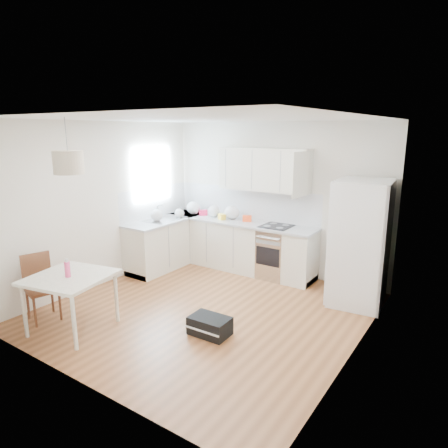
% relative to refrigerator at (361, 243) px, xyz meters
% --- Properties ---
extents(floor, '(4.20, 4.20, 0.00)m').
position_rel_refrigerator_xyz_m(floor, '(-1.72, -1.55, -0.93)').
color(floor, brown).
rests_on(floor, ground).
extents(ceiling, '(4.20, 4.20, 0.00)m').
position_rel_refrigerator_xyz_m(ceiling, '(-1.72, -1.55, 1.77)').
color(ceiling, white).
rests_on(ceiling, wall_back).
extents(wall_back, '(4.20, 0.00, 4.20)m').
position_rel_refrigerator_xyz_m(wall_back, '(-1.72, 0.55, 0.42)').
color(wall_back, silver).
rests_on(wall_back, floor).
extents(wall_left, '(0.00, 4.20, 4.20)m').
position_rel_refrigerator_xyz_m(wall_left, '(-3.82, -1.55, 0.42)').
color(wall_left, silver).
rests_on(wall_left, floor).
extents(wall_right, '(0.00, 4.20, 4.20)m').
position_rel_refrigerator_xyz_m(wall_right, '(0.38, -1.55, 0.42)').
color(wall_right, silver).
rests_on(wall_right, floor).
extents(window_glassblock, '(0.02, 1.00, 1.00)m').
position_rel_refrigerator_xyz_m(window_glassblock, '(-3.81, -0.40, 0.82)').
color(window_glassblock, '#BFE0F9').
rests_on(window_glassblock, wall_left).
extents(cabinets_back, '(3.00, 0.60, 0.88)m').
position_rel_refrigerator_xyz_m(cabinets_back, '(-2.32, 0.25, -0.49)').
color(cabinets_back, silver).
rests_on(cabinets_back, floor).
extents(cabinets_left, '(0.60, 1.80, 0.88)m').
position_rel_refrigerator_xyz_m(cabinets_left, '(-3.52, -0.35, -0.49)').
color(cabinets_left, silver).
rests_on(cabinets_left, floor).
extents(counter_back, '(3.02, 0.64, 0.04)m').
position_rel_refrigerator_xyz_m(counter_back, '(-2.32, 0.25, -0.03)').
color(counter_back, '#A7A9AC').
rests_on(counter_back, cabinets_back).
extents(counter_left, '(0.64, 1.82, 0.04)m').
position_rel_refrigerator_xyz_m(counter_left, '(-3.52, -0.35, -0.03)').
color(counter_left, '#A7A9AC').
rests_on(counter_left, cabinets_left).
extents(backsplash_back, '(3.00, 0.01, 0.58)m').
position_rel_refrigerator_xyz_m(backsplash_back, '(-2.32, 0.54, 0.28)').
color(backsplash_back, white).
rests_on(backsplash_back, wall_back).
extents(backsplash_left, '(0.01, 1.80, 0.58)m').
position_rel_refrigerator_xyz_m(backsplash_left, '(-3.81, -0.35, 0.28)').
color(backsplash_left, white).
rests_on(backsplash_left, wall_left).
extents(upper_cabinets, '(1.70, 0.32, 0.75)m').
position_rel_refrigerator_xyz_m(upper_cabinets, '(-1.87, 0.39, 0.95)').
color(upper_cabinets, silver).
rests_on(upper_cabinets, wall_back).
extents(range_oven, '(0.50, 0.61, 0.88)m').
position_rel_refrigerator_xyz_m(range_oven, '(-1.52, 0.25, -0.49)').
color(range_oven, silver).
rests_on(range_oven, floor).
extents(sink, '(0.50, 0.80, 0.16)m').
position_rel_refrigerator_xyz_m(sink, '(-3.52, -0.40, -0.01)').
color(sink, silver).
rests_on(sink, counter_left).
extents(refrigerator, '(0.98, 1.02, 1.86)m').
position_rel_refrigerator_xyz_m(refrigerator, '(0.00, 0.00, 0.00)').
color(refrigerator, white).
rests_on(refrigerator, floor).
extents(dining_table, '(1.11, 1.11, 0.74)m').
position_rel_refrigerator_xyz_m(dining_table, '(-2.83, -2.97, -0.27)').
color(dining_table, '#BEB8A2').
rests_on(dining_table, floor).
extents(dining_chair, '(0.47, 0.47, 0.91)m').
position_rel_refrigerator_xyz_m(dining_chair, '(-3.40, -3.02, -0.47)').
color(dining_chair, '#4C2816').
rests_on(dining_chair, floor).
extents(drink_bottle, '(0.07, 0.07, 0.24)m').
position_rel_refrigerator_xyz_m(drink_bottle, '(-2.81, -3.00, -0.07)').
color(drink_bottle, '#F14379').
rests_on(drink_bottle, dining_table).
extents(gym_bag, '(0.52, 0.35, 0.23)m').
position_rel_refrigerator_xyz_m(gym_bag, '(-1.27, -2.09, -0.81)').
color(gym_bag, black).
rests_on(gym_bag, floor).
extents(pendant_lamp, '(0.40, 0.40, 0.27)m').
position_rel_refrigerator_xyz_m(pendant_lamp, '(-2.69, -2.94, 1.25)').
color(pendant_lamp, beige).
rests_on(pendant_lamp, ceiling).
extents(grocery_bag_a, '(0.29, 0.24, 0.26)m').
position_rel_refrigerator_xyz_m(grocery_bag_a, '(-3.35, 0.25, 0.12)').
color(grocery_bag_a, silver).
rests_on(grocery_bag_a, counter_back).
extents(grocery_bag_b, '(0.25, 0.21, 0.22)m').
position_rel_refrigerator_xyz_m(grocery_bag_b, '(-2.88, 0.29, 0.10)').
color(grocery_bag_b, silver).
rests_on(grocery_bag_b, counter_back).
extents(grocery_bag_c, '(0.29, 0.25, 0.26)m').
position_rel_refrigerator_xyz_m(grocery_bag_c, '(-2.48, 0.31, 0.12)').
color(grocery_bag_c, silver).
rests_on(grocery_bag_c, counter_back).
extents(grocery_bag_d, '(0.19, 0.16, 0.17)m').
position_rel_refrigerator_xyz_m(grocery_bag_d, '(-3.39, -0.13, 0.08)').
color(grocery_bag_d, silver).
rests_on(grocery_bag_d, counter_back).
extents(grocery_bag_e, '(0.24, 0.21, 0.22)m').
position_rel_refrigerator_xyz_m(grocery_bag_e, '(-3.53, -0.61, 0.10)').
color(grocery_bag_e, silver).
rests_on(grocery_bag_e, counter_left).
extents(snack_orange, '(0.19, 0.16, 0.11)m').
position_rel_refrigerator_xyz_m(snack_orange, '(-2.14, 0.30, 0.05)').
color(snack_orange, '#F34215').
rests_on(snack_orange, counter_back).
extents(snack_yellow, '(0.18, 0.16, 0.10)m').
position_rel_refrigerator_xyz_m(snack_yellow, '(-2.62, 0.18, 0.04)').
color(snack_yellow, yellow).
rests_on(snack_yellow, counter_back).
extents(snack_red, '(0.18, 0.18, 0.11)m').
position_rel_refrigerator_xyz_m(snack_red, '(-3.14, 0.28, 0.04)').
color(snack_red, '#D01A42').
rests_on(snack_red, counter_back).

